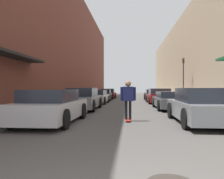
# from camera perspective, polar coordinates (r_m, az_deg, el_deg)

# --- Properties ---
(ground) EXTENTS (101.88, 101.88, 0.00)m
(ground) POSITION_cam_1_polar(r_m,az_deg,el_deg) (20.43, 4.34, -3.51)
(ground) COLOR #4C4947
(curb_strip_left) EXTENTS (1.80, 46.31, 0.12)m
(curb_strip_left) POSITION_cam_1_polar(r_m,az_deg,el_deg) (25.54, -6.45, -2.62)
(curb_strip_left) COLOR gray
(curb_strip_left) RESTS_ON ground
(curb_strip_right) EXTENTS (1.80, 46.31, 0.12)m
(curb_strip_right) POSITION_cam_1_polar(r_m,az_deg,el_deg) (25.48, 15.32, -2.64)
(curb_strip_right) COLOR gray
(curb_strip_right) RESTS_ON ground
(building_row_left) EXTENTS (4.90, 46.31, 12.59)m
(building_row_left) POSITION_cam_1_polar(r_m,az_deg,el_deg) (26.69, -12.69, 10.95)
(building_row_left) COLOR brown
(building_row_left) RESTS_ON ground
(building_row_right) EXTENTS (4.90, 46.31, 9.36)m
(building_row_right) POSITION_cam_1_polar(r_m,az_deg,el_deg) (26.33, 21.61, 7.53)
(building_row_right) COLOR tan
(building_row_right) RESTS_ON ground
(parked_car_left_0) EXTENTS (2.02, 4.34, 1.30)m
(parked_car_left_0) POSITION_cam_1_polar(r_m,az_deg,el_deg) (8.87, -15.41, -4.35)
(parked_car_left_0) COLOR #B7B7BC
(parked_car_left_0) RESTS_ON ground
(parked_car_left_1) EXTENTS (1.88, 4.69, 1.39)m
(parked_car_left_1) POSITION_cam_1_polar(r_m,az_deg,el_deg) (13.97, -7.46, -2.51)
(parked_car_left_1) COLOR gray
(parked_car_left_1) RESTS_ON ground
(parked_car_left_2) EXTENTS (2.06, 4.53, 1.20)m
(parked_car_left_2) POSITION_cam_1_polar(r_m,az_deg,el_deg) (19.71, -4.23, -1.92)
(parked_car_left_2) COLOR #B7B7BC
(parked_car_left_2) RESTS_ON ground
(parked_car_left_3) EXTENTS (2.06, 4.55, 1.23)m
(parked_car_left_3) POSITION_cam_1_polar(r_m,az_deg,el_deg) (24.79, -2.40, -1.45)
(parked_car_left_3) COLOR black
(parked_car_left_3) RESTS_ON ground
(parked_car_left_4) EXTENTS (2.00, 4.55, 1.32)m
(parked_car_left_4) POSITION_cam_1_polar(r_m,az_deg,el_deg) (29.91, -0.97, -1.08)
(parked_car_left_4) COLOR maroon
(parked_car_left_4) RESTS_ON ground
(parked_car_right_0) EXTENTS (2.09, 4.40, 1.37)m
(parked_car_right_0) POSITION_cam_1_polar(r_m,az_deg,el_deg) (9.12, 22.55, -4.08)
(parked_car_right_0) COLOR gray
(parked_car_right_0) RESTS_ON ground
(parked_car_right_1) EXTENTS (1.99, 4.64, 1.15)m
(parked_car_right_1) POSITION_cam_1_polar(r_m,az_deg,el_deg) (14.71, 15.03, -2.76)
(parked_car_right_1) COLOR #515459
(parked_car_right_1) RESTS_ON ground
(parked_car_right_2) EXTENTS (2.09, 4.14, 1.35)m
(parked_car_right_2) POSITION_cam_1_polar(r_m,az_deg,el_deg) (20.28, 12.17, -1.74)
(parked_car_right_2) COLOR maroon
(parked_car_right_2) RESTS_ON ground
(parked_car_right_3) EXTENTS (1.93, 4.21, 1.25)m
(parked_car_right_3) POSITION_cam_1_polar(r_m,az_deg,el_deg) (25.44, 10.69, -1.38)
(parked_car_right_3) COLOR #232326
(parked_car_right_3) RESTS_ON ground
(skateboarder) EXTENTS (0.64, 0.78, 1.67)m
(skateboarder) POSITION_cam_1_polar(r_m,az_deg,el_deg) (9.00, 4.23, -1.79)
(skateboarder) COLOR #B2231E
(skateboarder) RESTS_ON ground
(traffic_light) EXTENTS (0.16, 0.22, 3.95)m
(traffic_light) POSITION_cam_1_polar(r_m,az_deg,el_deg) (20.50, 18.14, 3.55)
(traffic_light) COLOR #2D2D2D
(traffic_light) RESTS_ON curb_strip_right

